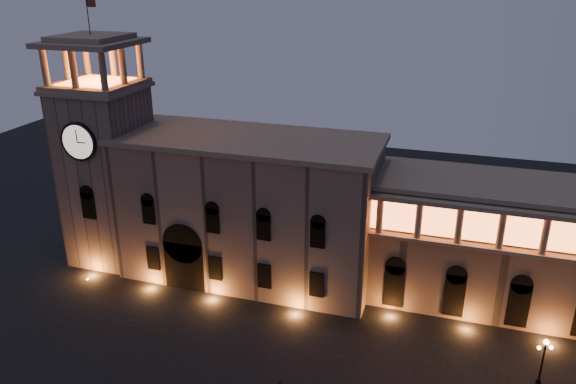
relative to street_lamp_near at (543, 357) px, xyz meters
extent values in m
cube|color=#7F6553|center=(-32.44, 11.02, 5.68)|extent=(30.00, 12.00, 17.00)
cube|color=gray|center=(-32.44, 11.02, 14.48)|extent=(30.80, 12.80, 0.60)
cube|color=black|center=(-38.44, 5.62, 0.18)|extent=(5.00, 1.40, 6.00)
cylinder|color=black|center=(-38.44, 5.62, 3.18)|extent=(5.00, 1.40, 5.00)
cube|color=orange|center=(-38.44, 5.42, -0.02)|extent=(4.20, 0.20, 5.00)
cube|color=#7F6553|center=(-50.94, 10.02, 8.18)|extent=(9.00, 9.00, 22.00)
cube|color=gray|center=(-50.94, 10.02, 19.43)|extent=(9.80, 9.80, 0.50)
cylinder|color=black|center=(-50.94, 5.34, 14.18)|extent=(4.60, 0.35, 4.60)
cylinder|color=beige|center=(-50.94, 5.20, 14.18)|extent=(4.00, 0.12, 4.00)
cube|color=gray|center=(-50.94, 10.02, 19.93)|extent=(9.40, 9.40, 0.50)
cube|color=orange|center=(-50.94, 10.02, 20.23)|extent=(6.80, 6.80, 0.15)
cylinder|color=gray|center=(-54.74, 6.22, 22.28)|extent=(0.76, 0.76, 4.20)
cylinder|color=gray|center=(-50.94, 6.22, 22.28)|extent=(0.76, 0.76, 4.20)
cylinder|color=gray|center=(-47.14, 6.22, 22.28)|extent=(0.76, 0.76, 4.20)
cylinder|color=gray|center=(-54.74, 13.82, 22.28)|extent=(0.76, 0.76, 4.20)
cylinder|color=gray|center=(-50.94, 13.82, 22.28)|extent=(0.76, 0.76, 4.20)
cylinder|color=gray|center=(-47.14, 13.82, 22.28)|extent=(0.76, 0.76, 4.20)
cylinder|color=gray|center=(-54.74, 10.02, 22.28)|extent=(0.76, 0.76, 4.20)
cylinder|color=gray|center=(-47.14, 10.02, 22.28)|extent=(0.76, 0.76, 4.20)
cube|color=gray|center=(-50.94, 10.02, 24.68)|extent=(9.80, 9.80, 0.60)
cube|color=gray|center=(-50.94, 10.02, 25.28)|extent=(7.50, 7.50, 0.60)
cylinder|color=black|center=(-50.94, 10.02, 27.58)|extent=(0.10, 0.10, 4.00)
plane|color=maroon|center=(-50.34, 10.02, 28.98)|extent=(1.20, 0.00, 1.20)
cube|color=#7A604E|center=(1.56, 13.02, 4.18)|extent=(40.00, 10.00, 14.00)
cube|color=gray|center=(1.56, 13.02, 11.43)|extent=(40.60, 10.60, 0.50)
cube|color=gray|center=(1.56, 7.52, 6.48)|extent=(40.00, 1.20, 0.40)
cube|color=gray|center=(1.56, 7.52, 10.78)|extent=(40.00, 1.40, 0.50)
cube|color=orange|center=(1.56, 8.07, 8.68)|extent=(38.00, 0.15, 3.60)
cylinder|color=gray|center=(-16.44, 7.52, 8.68)|extent=(0.70, 0.70, 4.00)
cylinder|color=gray|center=(-12.44, 7.52, 8.68)|extent=(0.70, 0.70, 4.00)
cylinder|color=gray|center=(-8.44, 7.52, 8.68)|extent=(0.70, 0.70, 4.00)
cylinder|color=gray|center=(-4.44, 7.52, 8.68)|extent=(0.70, 0.70, 4.00)
cylinder|color=gray|center=(-0.44, 7.52, 8.68)|extent=(0.70, 0.70, 4.00)
sphere|color=black|center=(-20.34, -14.22, 3.56)|extent=(0.25, 0.25, 0.25)
cylinder|color=black|center=(0.00, 0.00, -0.63)|extent=(0.17, 0.17, 4.37)
cylinder|color=black|center=(0.00, 0.00, -2.65)|extent=(0.48, 0.48, 0.33)
sphere|color=#FFB066|center=(0.00, 0.00, 1.66)|extent=(0.48, 0.48, 0.48)
cylinder|color=black|center=(-0.26, -0.09, 1.01)|extent=(1.06, 0.41, 0.07)
sphere|color=#FFB066|center=(-0.52, -0.17, 1.06)|extent=(0.35, 0.35, 0.35)
cylinder|color=black|center=(0.26, 0.09, 1.01)|extent=(1.06, 0.41, 0.07)
sphere|color=#FFB066|center=(0.52, 0.17, 1.06)|extent=(0.35, 0.35, 0.35)
camera|label=1|loc=(-9.67, -46.40, 32.65)|focal=35.00mm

